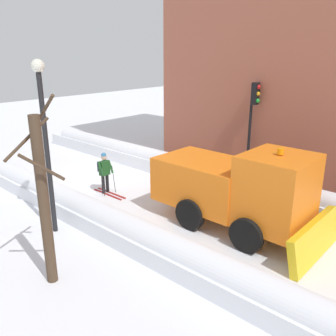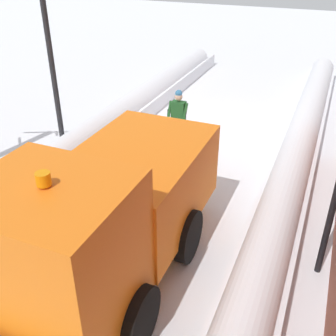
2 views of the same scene
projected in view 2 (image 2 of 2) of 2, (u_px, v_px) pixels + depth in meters
plow_truck at (106, 216)px, 7.08m from camera, size 3.20×5.98×3.12m
skier at (178, 115)px, 12.41m from camera, size 0.62×1.80×1.81m
street_lamp at (47, 30)px, 11.09m from camera, size 0.40×0.40×5.67m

